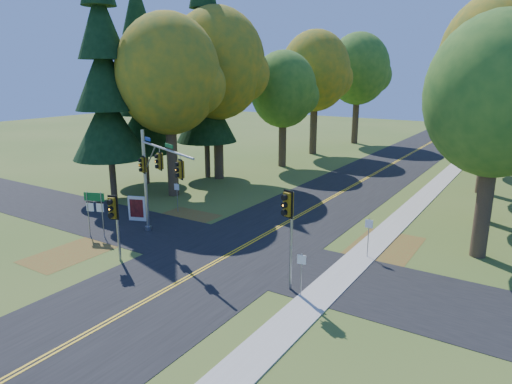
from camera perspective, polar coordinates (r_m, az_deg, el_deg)
The scene contains 29 objects.
ground at distance 24.20m, azimuth -5.49°, elevation -8.97°, with size 160.00×160.00×0.00m, color #3F5A1F.
road_main at distance 24.20m, azimuth -5.49°, elevation -8.94°, with size 8.00×160.00×0.02m, color black.
road_cross at distance 25.67m, azimuth -2.72°, elevation -7.46°, with size 60.00×6.00×0.02m, color black.
centerline_left at distance 24.25m, azimuth -5.68°, elevation -8.86°, with size 0.10×160.00×0.01m, color gold.
centerline_right at distance 24.14m, azimuth -5.30°, elevation -8.97°, with size 0.10×160.00×0.01m, color gold.
sidewalk_east at distance 21.27m, azimuth 8.13°, elevation -12.48°, with size 1.60×160.00×0.06m, color #9E998E.
leaf_patch_w_near at distance 31.02m, azimuth -10.43°, elevation -3.72°, with size 4.00×6.00×0.00m, color brown.
leaf_patch_e at distance 26.23m, azimuth 14.87°, elevation -7.48°, with size 3.50×8.00×0.00m, color brown.
leaf_patch_w_far at distance 27.46m, azimuth -22.02°, elevation -7.07°, with size 3.00×5.00×0.00m, color brown.
tree_w_a at distance 36.55m, azimuth -10.73°, elevation 14.16°, with size 8.00×8.00×14.15m.
tree_e_a at distance 26.24m, azimuth 28.19°, elevation 10.48°, with size 7.20×7.20×12.73m.
tree_w_b at distance 42.23m, azimuth -4.76°, elevation 15.61°, with size 8.60×8.60×15.38m.
tree_e_b at distance 33.05m, azimuth 28.31°, elevation 11.64°, with size 7.60×7.60×13.33m.
tree_w_c at distance 47.92m, azimuth 3.53°, elevation 12.62°, with size 6.80×6.80×11.91m.
tree_e_c at distance 41.23m, azimuth 28.10°, elevation 14.42°, with size 8.80×8.80×15.79m.
tree_w_d at distance 55.91m, azimuth 7.52°, elevation 14.71°, with size 8.20×8.20×14.56m.
tree_e_d at distance 50.44m, azimuth 28.04°, elevation 11.41°, with size 7.00×7.00×12.32m.
tree_w_e at distance 65.50m, azimuth 12.74°, elevation 14.73°, with size 8.40×8.40×14.97m.
pine_a at distance 36.70m, azimuth -18.37°, elevation 13.21°, with size 5.60×5.60×19.48m.
pine_b at distance 41.16m, azimuth -14.14°, elevation 12.17°, with size 5.60×5.60×17.31m.
pine_c at distance 42.78m, azimuth -6.39°, elevation 14.65°, with size 5.60×5.60×20.56m.
traffic_mast at distance 27.12m, azimuth -12.56°, elevation 2.47°, with size 6.50×2.98×6.38m.
east_signal_pole at distance 20.08m, azimuth 4.09°, elevation -2.95°, with size 0.54×0.64×4.77m.
ped_signal_pole at distance 24.60m, azimuth -17.35°, elevation -2.48°, with size 0.56×0.67×3.64m.
route_sign_cluster at distance 29.04m, azimuth -19.52°, elevation -1.54°, with size 1.24×0.51×2.82m.
info_kiosk at distance 31.59m, azimuth -14.63°, elevation -2.03°, with size 1.20×0.60×1.70m.
reg_sign_e_north at distance 25.11m, azimuth 13.90°, elevation -4.73°, with size 0.42×0.07×2.22m.
reg_sign_e_south at distance 20.40m, azimuth 5.70°, elevation -9.34°, with size 0.39×0.11×2.05m.
reg_sign_w at distance 32.85m, azimuth -9.85°, elevation -0.01°, with size 0.41×0.08×2.13m.
Camera 1 is at (13.82, -17.34, 9.71)m, focal length 32.00 mm.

